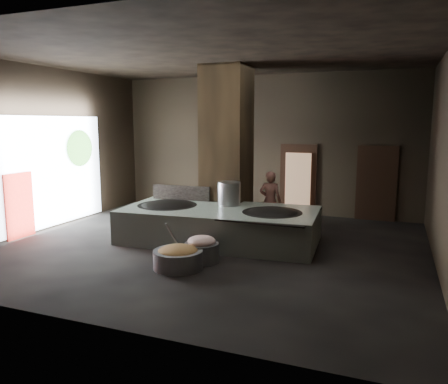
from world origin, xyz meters
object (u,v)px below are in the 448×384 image
at_px(hearth_platform, 219,225).
at_px(cook, 270,201).
at_px(veg_basin, 178,259).
at_px(stock_pot, 229,194).
at_px(meat_basin, 202,252).
at_px(wok_right, 272,216).
at_px(wok_left, 167,208).

relative_size(hearth_platform, cook, 2.91).
bearing_deg(hearth_platform, veg_basin, -94.40).
xyz_separation_m(cook, veg_basin, (-0.90, -3.80, -0.64)).
height_order(hearth_platform, stock_pot, stock_pot).
xyz_separation_m(hearth_platform, cook, (0.88, 1.57, 0.41)).
relative_size(hearth_platform, veg_basin, 4.71).
relative_size(veg_basin, meat_basin, 1.39).
height_order(stock_pot, veg_basin, stock_pot).
bearing_deg(cook, meat_basin, 74.30).
height_order(hearth_platform, veg_basin, hearth_platform).
relative_size(wok_right, meat_basin, 1.92).
distance_m(wok_right, veg_basin, 2.72).
height_order(wok_left, cook, cook).
bearing_deg(veg_basin, wok_right, 59.02).
height_order(veg_basin, meat_basin, meat_basin).
relative_size(wok_left, stock_pot, 2.42).
height_order(wok_left, veg_basin, wok_left).
relative_size(hearth_platform, wok_right, 3.41).
xyz_separation_m(hearth_platform, wok_right, (1.35, 0.05, 0.33)).
relative_size(wok_right, cook, 0.85).
height_order(stock_pot, cook, cook).
relative_size(wok_left, veg_basin, 1.48).
xyz_separation_m(wok_left, veg_basin, (1.43, -2.18, -0.56)).
bearing_deg(wok_right, hearth_platform, -177.88).
distance_m(cook, veg_basin, 3.96).
distance_m(wok_left, veg_basin, 2.67).
relative_size(hearth_platform, meat_basin, 6.54).
height_order(wok_left, stock_pot, stock_pot).
xyz_separation_m(wok_right, stock_pot, (-1.30, 0.50, 0.38)).
height_order(wok_right, meat_basin, wok_right).
bearing_deg(wok_right, stock_pot, 158.96).
bearing_deg(cook, hearth_platform, 56.07).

